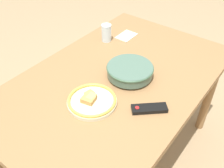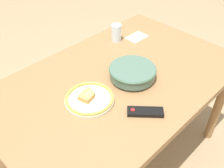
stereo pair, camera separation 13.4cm
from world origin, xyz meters
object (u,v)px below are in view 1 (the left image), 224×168
noodle_bowl (130,71)px  food_plate (92,101)px  drinking_glass (106,33)px  tv_remote (149,109)px

noodle_bowl → food_plate: size_ratio=1.05×
food_plate → drinking_glass: size_ratio=2.14×
drinking_glass → noodle_bowl: bearing=56.3°
food_plate → noodle_bowl: bearing=174.6°
food_plate → tv_remote: food_plate is taller
noodle_bowl → drinking_glass: drinking_glass is taller
noodle_bowl → tv_remote: 0.27m
noodle_bowl → tv_remote: (0.16, 0.22, -0.03)m
food_plate → tv_remote: 0.28m
drinking_glass → tv_remote: bearing=55.6°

